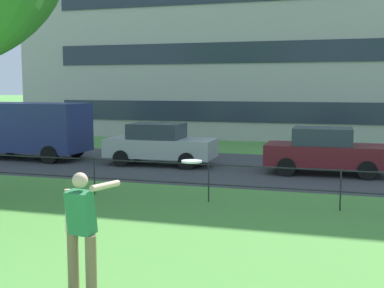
# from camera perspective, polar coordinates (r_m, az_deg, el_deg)

# --- Properties ---
(street_strip) EXTENTS (80.00, 7.42, 0.01)m
(street_strip) POSITION_cam_1_polar(r_m,az_deg,el_deg) (17.97, 11.35, -2.90)
(street_strip) COLOR #424247
(street_strip) RESTS_ON ground
(park_fence) EXTENTS (28.67, 0.04, 1.00)m
(park_fence) POSITION_cam_1_polar(r_m,az_deg,el_deg) (12.45, 9.00, -3.92)
(park_fence) COLOR #232328
(park_fence) RESTS_ON ground
(person_thrower) EXTENTS (0.62, 0.76, 1.70)m
(person_thrower) POSITION_cam_1_polar(r_m,az_deg,el_deg) (7.41, -12.27, -9.10)
(person_thrower) COLOR #846B4C
(person_thrower) RESTS_ON ground
(frisbee) EXTENTS (0.30, 0.30, 0.03)m
(frisbee) POSITION_cam_1_polar(r_m,az_deg,el_deg) (6.58, -0.03, -1.96)
(frisbee) COLOR white
(panel_van_left) EXTENTS (5.05, 2.21, 2.24)m
(panel_van_left) POSITION_cam_1_polar(r_m,az_deg,el_deg) (21.44, -18.08, 1.82)
(panel_van_left) COLOR navy
(panel_van_left) RESTS_ON ground
(car_silver_right) EXTENTS (4.03, 1.87, 1.54)m
(car_silver_right) POSITION_cam_1_polar(r_m,az_deg,el_deg) (18.84, -3.63, 0.02)
(car_silver_right) COLOR #B7BABF
(car_silver_right) RESTS_ON ground
(car_maroon_far_right) EXTENTS (4.03, 1.87, 1.54)m
(car_maroon_far_right) POSITION_cam_1_polar(r_m,az_deg,el_deg) (17.39, 14.77, -0.73)
(car_maroon_far_right) COLOR maroon
(car_maroon_far_right) RESTS_ON ground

